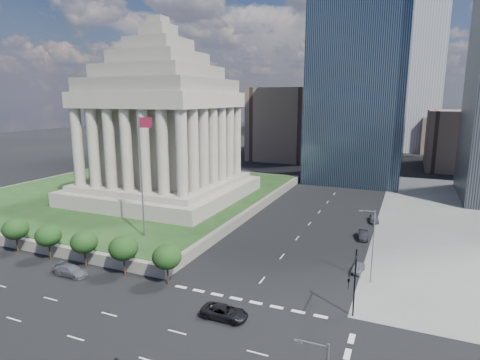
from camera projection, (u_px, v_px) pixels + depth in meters
The scene contains 16 objects.
ground at pixel (349, 176), 126.02m from camera, with size 500.00×500.00×0.00m, color black.
plaza_terrace at pixel (132, 195), 98.13m from camera, with size 66.00×70.00×1.80m, color #686259.
plaza_lawn at pixel (131, 191), 97.94m from camera, with size 64.00×68.00×0.10m, color #1C3917.
war_memorial at pixel (161, 111), 87.99m from camera, with size 34.00×34.00×39.00m, color gray, non-canonical shape.
flagpole at pixel (142, 169), 63.34m from camera, with size 2.52×0.24×20.00m.
tree_row at pixel (32, 238), 61.62m from camera, with size 53.00×4.00×6.00m, color #183311, non-canonical shape.
midrise_glass at pixel (360, 77), 114.74m from camera, with size 26.00×26.00×60.00m, color black.
building_filler_ne at pixel (458, 140), 138.72m from camera, with size 20.00×30.00×20.00m, color brown.
building_filler_nw at pixel (286, 124), 161.80m from camera, with size 24.00×30.00×28.00m, color brown.
traffic_signal_ne at pixel (353, 279), 42.41m from camera, with size 0.30×5.74×8.00m.
street_lamp_north at pixel (372, 242), 52.19m from camera, with size 2.13×0.22×10.00m.
pickup_truck at pixel (225, 312), 44.50m from camera, with size 2.46×5.34×1.48m, color black.
suv_grey at pixel (71, 270), 55.26m from camera, with size 5.12×2.08×1.49m, color slate.
parked_sedan_near at pixel (358, 268), 56.36m from camera, with size 1.44×3.58×1.22m, color gray.
parked_sedan_mid at pixel (363, 235), 69.65m from camera, with size 4.38×1.53×1.44m, color black.
parked_sedan_far at pixel (374, 219), 79.10m from camera, with size 4.30×1.73×1.47m, color #525359.
Camera 1 is at (16.98, -27.28, 24.06)m, focal length 30.00 mm.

